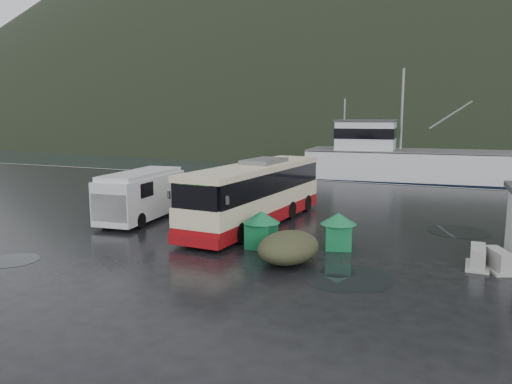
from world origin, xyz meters
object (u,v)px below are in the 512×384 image
at_px(jersey_barrier_b, 498,271).
at_px(fishing_trawler, 435,173).
at_px(coach_bus, 256,224).
at_px(white_van, 142,220).
at_px(dome_tent, 288,262).
at_px(waste_bin_right, 261,248).
at_px(jersey_barrier_a, 477,267).
at_px(waste_bin_left, 338,249).

height_order(jersey_barrier_b, fishing_trawler, fishing_trawler).
xyz_separation_m(coach_bus, white_van, (-5.74, -1.38, 0.00)).
relative_size(white_van, dome_tent, 2.07).
bearing_deg(fishing_trawler, waste_bin_right, -103.57).
bearing_deg(jersey_barrier_a, dome_tent, -161.99).
xyz_separation_m(jersey_barrier_b, fishing_trawler, (-3.92, 29.48, 0.00)).
relative_size(dome_tent, jersey_barrier_a, 1.90).
bearing_deg(fishing_trawler, waste_bin_left, -98.28).
xyz_separation_m(waste_bin_right, jersey_barrier_a, (8.01, 0.59, 0.00)).
xyz_separation_m(coach_bus, fishing_trawler, (6.68, 25.99, 0.00)).
relative_size(waste_bin_right, fishing_trawler, 0.06).
xyz_separation_m(coach_bus, jersey_barrier_b, (10.60, -3.49, 0.00)).
height_order(waste_bin_left, jersey_barrier_a, waste_bin_left).
distance_m(dome_tent, jersey_barrier_b, 7.26).
height_order(waste_bin_right, jersey_barrier_b, waste_bin_right).
bearing_deg(waste_bin_left, coach_bus, 149.03).
bearing_deg(coach_bus, white_van, -163.24).
xyz_separation_m(waste_bin_left, dome_tent, (-1.20, -2.56, 0.00)).
height_order(coach_bus, waste_bin_left, coach_bus).
distance_m(waste_bin_left, dome_tent, 2.83).
xyz_separation_m(white_van, jersey_barrier_a, (15.68, -2.00, 0.00)).
bearing_deg(dome_tent, white_van, 156.52).
height_order(coach_bus, jersey_barrier_a, coach_bus).
relative_size(coach_bus, jersey_barrier_b, 7.63).
height_order(coach_bus, dome_tent, coach_bus).
distance_m(waste_bin_left, fishing_trawler, 28.94).
relative_size(waste_bin_left, jersey_barrier_b, 1.00).
distance_m(coach_bus, fishing_trawler, 26.83).
xyz_separation_m(waste_bin_right, jersey_barrier_b, (8.67, 0.49, 0.00)).
height_order(waste_bin_right, dome_tent, waste_bin_right).
bearing_deg(jersey_barrier_b, jersey_barrier_a, 170.92).
bearing_deg(fishing_trawler, coach_bus, -108.98).
height_order(waste_bin_left, waste_bin_right, waste_bin_right).
bearing_deg(dome_tent, waste_bin_left, 64.89).
bearing_deg(waste_bin_right, fishing_trawler, 80.99).
bearing_deg(coach_bus, jersey_barrier_a, -15.60).
relative_size(coach_bus, dome_tent, 3.87).
bearing_deg(jersey_barrier_a, coach_bus, 161.18).
relative_size(coach_bus, white_van, 1.87).
distance_m(jersey_barrier_b, fishing_trawler, 29.74).
bearing_deg(white_van, coach_bus, 7.46).
bearing_deg(coach_bus, waste_bin_left, -27.75).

